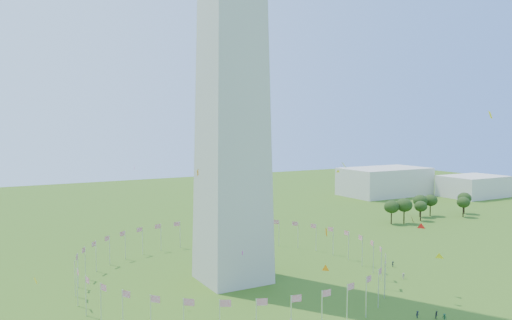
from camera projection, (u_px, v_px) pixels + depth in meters
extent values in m
cylinder|color=silver|center=(349.00, 246.00, 153.83)|extent=(0.24, 0.24, 9.00)
cylinder|color=silver|center=(333.00, 241.00, 159.58)|extent=(0.24, 0.24, 9.00)
cylinder|color=silver|center=(316.00, 238.00, 164.57)|extent=(0.24, 0.24, 9.00)
cylinder|color=silver|center=(298.00, 235.00, 168.65)|extent=(0.24, 0.24, 9.00)
cylinder|color=silver|center=(279.00, 233.00, 171.68)|extent=(0.24, 0.24, 9.00)
cylinder|color=silver|center=(259.00, 232.00, 173.58)|extent=(0.24, 0.24, 9.00)
cylinder|color=silver|center=(240.00, 231.00, 174.28)|extent=(0.24, 0.24, 9.00)
cylinder|color=silver|center=(220.00, 232.00, 173.78)|extent=(0.24, 0.24, 9.00)
cylinder|color=silver|center=(200.00, 233.00, 172.08)|extent=(0.24, 0.24, 9.00)
cylinder|color=silver|center=(180.00, 235.00, 169.23)|extent=(0.24, 0.24, 9.00)
cylinder|color=silver|center=(161.00, 237.00, 165.33)|extent=(0.24, 0.24, 9.00)
cylinder|color=silver|center=(143.00, 241.00, 160.49)|extent=(0.24, 0.24, 9.00)
cylinder|color=silver|center=(125.00, 245.00, 154.85)|extent=(0.24, 0.24, 9.00)
cylinder|color=silver|center=(110.00, 250.00, 148.59)|extent=(0.24, 0.24, 9.00)
cylinder|color=silver|center=(96.00, 256.00, 141.90)|extent=(0.24, 0.24, 9.00)
cylinder|color=silver|center=(85.00, 263.00, 134.99)|extent=(0.24, 0.24, 9.00)
cylinder|color=silver|center=(78.00, 270.00, 128.05)|extent=(0.24, 0.24, 9.00)
cylinder|color=silver|center=(75.00, 279.00, 121.31)|extent=(0.24, 0.24, 9.00)
cylinder|color=silver|center=(77.00, 287.00, 114.96)|extent=(0.24, 0.24, 9.00)
cylinder|color=silver|center=(86.00, 296.00, 109.21)|extent=(0.24, 0.24, 9.00)
cylinder|color=silver|center=(101.00, 304.00, 104.22)|extent=(0.24, 0.24, 9.00)
cylinder|color=silver|center=(123.00, 312.00, 100.15)|extent=(0.24, 0.24, 9.00)
cylinder|color=silver|center=(151.00, 317.00, 97.12)|extent=(0.24, 0.24, 9.00)
cylinder|color=silver|center=(291.00, 318.00, 96.71)|extent=(0.24, 0.24, 9.00)
cylinder|color=silver|center=(322.00, 313.00, 99.56)|extent=(0.24, 0.24, 9.00)
cylinder|color=silver|center=(347.00, 305.00, 103.46)|extent=(0.24, 0.24, 9.00)
cylinder|color=silver|center=(366.00, 297.00, 108.31)|extent=(0.24, 0.24, 9.00)
cylinder|color=silver|center=(378.00, 289.00, 113.94)|extent=(0.24, 0.24, 9.00)
cylinder|color=silver|center=(385.00, 280.00, 120.20)|extent=(0.24, 0.24, 9.00)
cylinder|color=silver|center=(385.00, 272.00, 126.89)|extent=(0.24, 0.24, 9.00)
cylinder|color=silver|center=(381.00, 264.00, 133.81)|extent=(0.24, 0.24, 9.00)
cylinder|color=silver|center=(373.00, 257.00, 140.74)|extent=(0.24, 0.24, 9.00)
cylinder|color=silver|center=(362.00, 251.00, 147.49)|extent=(0.24, 0.24, 9.00)
cube|color=beige|center=(385.00, 181.00, 294.11)|extent=(50.00, 30.00, 16.00)
cube|color=beige|center=(473.00, 186.00, 287.56)|extent=(35.00, 25.00, 12.00)
imported|color=black|center=(417.00, 314.00, 108.37)|extent=(1.09, 0.76, 1.53)
imported|color=#282828|center=(437.00, 315.00, 107.80)|extent=(1.07, 0.99, 1.75)
imported|color=gray|center=(403.00, 276.00, 135.53)|extent=(1.09, 0.67, 1.62)
imported|color=black|center=(393.00, 264.00, 146.96)|extent=(0.88, 1.18, 1.63)
imported|color=#1A4127|center=(444.00, 318.00, 106.40)|extent=(0.87, 1.23, 1.72)
plane|color=red|center=(421.00, 227.00, 118.92)|extent=(1.38, 2.30, 2.12)
plane|color=yellow|center=(490.00, 115.00, 109.21)|extent=(1.31, 2.04, 1.95)
plane|color=orange|center=(198.00, 173.00, 93.41)|extent=(0.31, 1.48, 1.51)
plane|color=#CC2699|center=(134.00, 168.00, 117.93)|extent=(0.33, 1.79, 1.81)
plane|color=#CC2699|center=(242.00, 253.00, 123.43)|extent=(1.15, 0.15, 1.16)
plane|color=white|center=(344.00, 165.00, 117.84)|extent=(1.78, 1.15, 1.60)
plane|color=red|center=(341.00, 165.00, 151.45)|extent=(0.75, 0.96, 1.19)
plane|color=orange|center=(326.00, 269.00, 123.53)|extent=(1.41, 1.15, 1.82)
plane|color=orange|center=(326.00, 232.00, 128.30)|extent=(1.98, 1.06, 2.14)
plane|color=yellow|center=(36.00, 281.00, 118.24)|extent=(1.15, 1.52, 1.54)
plane|color=yellow|center=(338.00, 171.00, 145.30)|extent=(0.84, 0.60, 0.99)
plane|color=blue|center=(413.00, 220.00, 112.40)|extent=(1.69, 2.00, 1.86)
plane|color=yellow|center=(439.00, 257.00, 122.74)|extent=(1.50, 2.54, 2.25)
ellipsoid|color=#284416|center=(391.00, 213.00, 208.93)|extent=(6.25, 6.25, 9.76)
ellipsoid|color=#284416|center=(404.00, 211.00, 210.01)|extent=(6.75, 6.75, 10.54)
ellipsoid|color=#284416|center=(421.00, 211.00, 215.86)|extent=(5.47, 5.47, 8.54)
ellipsoid|color=#284416|center=(420.00, 206.00, 224.49)|extent=(6.33, 6.33, 9.89)
ellipsoid|color=#284416|center=(430.00, 206.00, 227.14)|extent=(6.17, 6.17, 9.64)
ellipsoid|color=#284416|center=(463.00, 207.00, 224.57)|extent=(5.77, 5.77, 9.01)
ellipsoid|color=#284416|center=(464.00, 203.00, 232.88)|extent=(6.27, 6.27, 9.79)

